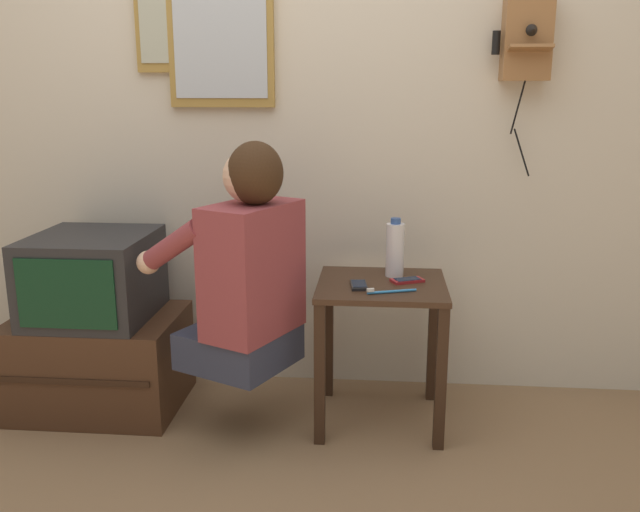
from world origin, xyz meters
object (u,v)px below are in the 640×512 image
Objects in this scene: person at (246,267)px; toothbrush at (388,291)px; water_bottle at (395,249)px; television at (93,276)px; wall_phone_antique at (527,37)px; wall_mirror at (220,14)px; cell_phone_held at (359,285)px; cell_phone_spare at (407,280)px; framed_picture at (169,5)px.

person is 4.61× the size of toothbrush.
person is at bearing -153.89° from water_bottle.
wall_phone_antique is at bearing 9.66° from television.
wall_mirror reaches higher than water_bottle.
cell_phone_held is 0.71× the size of toothbrush.
cell_phone_spare is (-0.44, -0.29, -0.91)m from wall_phone_antique.
wall_mirror is at bearing 161.28° from water_bottle.
cell_phone_spare is (1.26, 0.00, 0.02)m from television.
person is 1.40m from wall_phone_antique.
cell_phone_held is (-0.63, -0.37, -0.91)m from wall_phone_antique.
wall_phone_antique is 1.38× the size of framed_picture.
framed_picture is 1.48m from toothbrush.
cell_phone_held is 0.13m from toothbrush.
wall_mirror reaches higher than cell_phone_spare.
framed_picture is at bearing 179.16° from wall_mirror.
cell_phone_held is at bearing -149.56° from wall_phone_antique.
framed_picture is 1.39m from cell_phone_held.
wall_mirror is (0.21, -0.00, -0.04)m from framed_picture.
cell_phone_held is at bearing -4.22° from television.
person is 3.60× the size of water_bottle.
wall_mirror is 1.19m from water_bottle.
television is 3.59× the size of cell_phone_spare.
water_bottle is (1.21, 0.08, 0.12)m from television.
framed_picture is at bearing 43.92° from toothbrush.
television is 1.15m from framed_picture.
wall_mirror reaches higher than cell_phone_held.
wall_mirror reaches higher than framed_picture.
person is at bearing -70.21° from wall_mirror.
wall_phone_antique is 0.97m from water_bottle.
water_bottle reaches higher than cell_phone_held.
water_bottle is (0.54, 0.27, 0.02)m from person.
cell_phone_spare is at bearing 0.10° from television.
cell_phone_held is (0.81, -0.41, -1.05)m from framed_picture.
wall_mirror is (-0.18, 0.51, 0.93)m from person.
television reaches higher than cell_phone_spare.
water_bottle is at bearing -173.84° from cell_phone_spare.
toothbrush is at bearing -50.44° from cell_phone_spare.
water_bottle is at bearing -24.30° from toothbrush.
cell_phone_held is at bearing -91.03° from cell_phone_spare.
framed_picture reaches higher than wall_phone_antique.
cell_phone_spare is (0.59, 0.19, -0.09)m from person.
wall_phone_antique is 1.22m from wall_mirror.
television is at bearing 169.35° from cell_phone_held.
framed_picture reaches higher than toothbrush.
person is 0.43m from cell_phone_held.
wall_phone_antique is 1.17m from cell_phone_held.
cell_phone_spare is 0.14m from water_bottle.
cell_phone_spare is 0.17m from toothbrush.
wall_mirror is at bearing 37.39° from toothbrush.
toothbrush is at bearing -60.94° from person.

